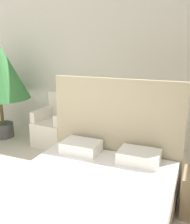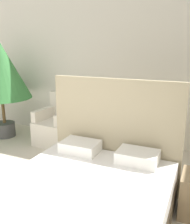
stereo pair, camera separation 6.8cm
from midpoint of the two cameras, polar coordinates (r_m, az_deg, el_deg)
name	(u,v)px [view 2 (the right image)]	position (r m, az deg, el deg)	size (l,w,h in m)	color
wall_back	(110,64)	(4.68, 3.98, 10.94)	(10.00, 0.06, 2.90)	silver
bed	(78,208)	(2.54, -3.14, -21.05)	(1.67, 2.23, 1.39)	brown
armchair_near_window_left	(56,128)	(4.68, -8.54, -3.68)	(0.65, 0.69, 0.92)	silver
armchair_near_window_right	(109,136)	(4.24, 3.62, -5.56)	(0.65, 0.69, 0.92)	silver
side_table	(81,136)	(4.46, -2.77, -5.55)	(0.29, 0.29, 0.42)	gold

